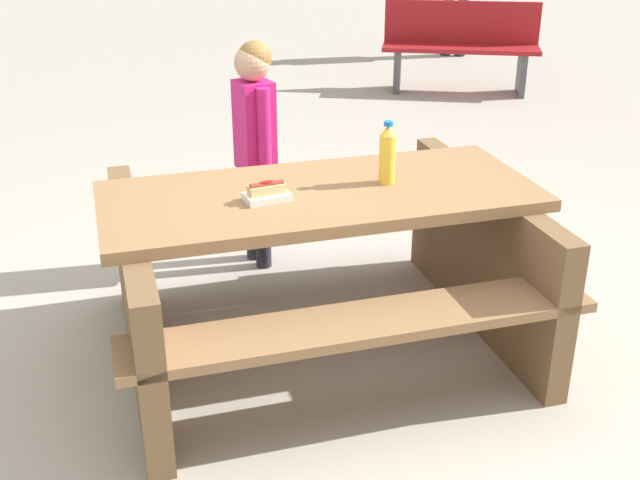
# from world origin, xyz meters

# --- Properties ---
(ground_plane) EXTENTS (30.00, 30.00, 0.00)m
(ground_plane) POSITION_xyz_m (0.00, 0.00, 0.00)
(ground_plane) COLOR #ADA599
(ground_plane) RESTS_ON ground
(picnic_table) EXTENTS (2.17, 1.93, 0.75)m
(picnic_table) POSITION_xyz_m (0.00, 0.00, 0.44)
(picnic_table) COLOR olive
(picnic_table) RESTS_ON ground
(soda_bottle) EXTENTS (0.07, 0.07, 0.27)m
(soda_bottle) POSITION_xyz_m (-0.28, 0.09, 0.87)
(soda_bottle) COLOR yellow
(soda_bottle) RESTS_ON picnic_table
(hotdog_tray) EXTENTS (0.20, 0.14, 0.08)m
(hotdog_tray) POSITION_xyz_m (0.24, -0.03, 0.78)
(hotdog_tray) COLOR white
(hotdog_tray) RESTS_ON picnic_table
(child_in_coat) EXTENTS (0.19, 0.30, 1.20)m
(child_in_coat) POSITION_xyz_m (-0.25, -0.90, 0.77)
(child_in_coat) COLOR #262633
(child_in_coat) RESTS_ON ground
(park_bench_near) EXTENTS (1.36, 1.33, 0.85)m
(park_bench_near) POSITION_xyz_m (-3.92, -3.04, 0.45)
(park_bench_near) COLOR maroon
(park_bench_near) RESTS_ON ground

